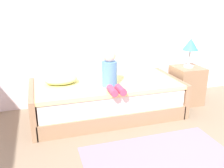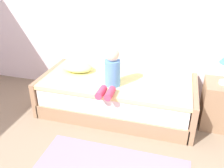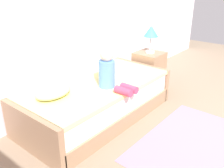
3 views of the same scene
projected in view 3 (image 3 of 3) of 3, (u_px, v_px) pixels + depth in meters
wall_rear at (95, 0)px, 3.66m from camera, size 7.20×0.10×2.90m
bed at (98, 100)px, 3.34m from camera, size 2.11×1.00×0.50m
nightstand at (149, 69)px, 4.30m from camera, size 0.44×0.44×0.60m
table_lamp at (151, 33)px, 4.05m from camera, size 0.24×0.24×0.45m
child_figure at (110, 72)px, 3.01m from camera, size 0.20×0.51×0.50m
pillow at (53, 92)px, 2.83m from camera, size 0.44×0.30×0.13m
area_rug at (196, 145)px, 2.83m from camera, size 1.60×1.10×0.01m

